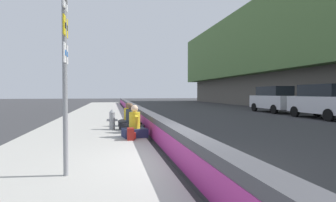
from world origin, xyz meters
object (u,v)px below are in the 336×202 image
(seated_person_rear, at_px, (130,121))
(fire_hydrant, at_px, (112,119))
(seated_person_foreground, at_px, (135,127))
(backpack, at_px, (131,134))
(parked_car_third, at_px, (323,101))
(seated_person_middle, at_px, (134,124))
(parked_car_fourth, at_px, (273,99))
(seated_person_far, at_px, (128,119))
(route_sign_post, at_px, (65,64))

(seated_person_rear, bearing_deg, fire_hydrant, 73.89)
(seated_person_foreground, relative_size, backpack, 2.85)
(fire_hydrant, height_order, parked_car_third, parked_car_third)
(fire_hydrant, bearing_deg, parked_car_third, -76.08)
(fire_hydrant, xyz_separation_m, seated_person_rear, (-0.22, -0.76, -0.10))
(seated_person_middle, relative_size, parked_car_fourth, 0.22)
(seated_person_rear, distance_m, backpack, 2.59)
(fire_hydrant, relative_size, seated_person_middle, 0.84)
(fire_hydrant, distance_m, seated_person_far, 1.27)
(seated_person_far, distance_m, parked_car_fourth, 15.44)
(route_sign_post, relative_size, seated_person_foreground, 3.16)
(seated_person_rear, relative_size, seated_person_far, 1.02)
(seated_person_middle, xyz_separation_m, parked_car_fourth, (10.29, -12.99, 0.72))
(route_sign_post, relative_size, seated_person_middle, 3.43)
(fire_hydrant, distance_m, parked_car_third, 14.08)
(seated_person_foreground, relative_size, seated_person_rear, 1.01)
(parked_car_third, bearing_deg, seated_person_far, 100.36)
(fire_hydrant, height_order, seated_person_foreground, seated_person_foreground)
(fire_hydrant, bearing_deg, route_sign_post, 172.22)
(seated_person_middle, bearing_deg, parked_car_fourth, -51.61)
(fire_hydrant, distance_m, seated_person_middle, 1.41)
(seated_person_foreground, relative_size, seated_person_middle, 1.08)
(seated_person_far, relative_size, parked_car_fourth, 0.23)
(fire_hydrant, bearing_deg, seated_person_far, -35.91)
(route_sign_post, xyz_separation_m, seated_person_far, (7.42, -1.62, -1.75))
(fire_hydrant, bearing_deg, seated_person_middle, -142.91)
(route_sign_post, distance_m, fire_hydrant, 6.66)
(seated_person_foreground, xyz_separation_m, backpack, (-0.60, 0.17, -0.16))
(backpack, height_order, parked_car_third, parked_car_third)
(backpack, bearing_deg, parked_car_third, -64.65)
(seated_person_far, bearing_deg, backpack, 177.85)
(fire_hydrant, distance_m, seated_person_foreground, 2.34)
(seated_person_rear, distance_m, parked_car_third, 13.41)
(seated_person_rear, bearing_deg, parked_car_third, -74.38)
(route_sign_post, height_order, seated_person_foreground, route_sign_post)
(route_sign_post, distance_m, parked_car_fourth, 21.44)
(seated_person_foreground, bearing_deg, backpack, 163.73)
(backpack, bearing_deg, seated_person_middle, -8.52)
(seated_person_middle, height_order, seated_person_rear, seated_person_rear)
(seated_person_far, bearing_deg, route_sign_post, 167.71)
(fire_hydrant, bearing_deg, seated_person_foreground, -160.67)
(seated_person_far, height_order, parked_car_fourth, parked_car_fourth)
(seated_person_foreground, height_order, seated_person_rear, seated_person_foreground)
(seated_person_middle, relative_size, seated_person_rear, 0.93)
(seated_person_foreground, xyz_separation_m, seated_person_far, (3.23, 0.03, -0.01))
(seated_person_far, distance_m, backpack, 3.83)
(seated_person_rear, relative_size, parked_car_fourth, 0.23)
(route_sign_post, height_order, parked_car_fourth, route_sign_post)
(seated_person_rear, xyz_separation_m, parked_car_fourth, (9.39, -13.08, 0.69))
(backpack, bearing_deg, parked_car_fourth, -47.89)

